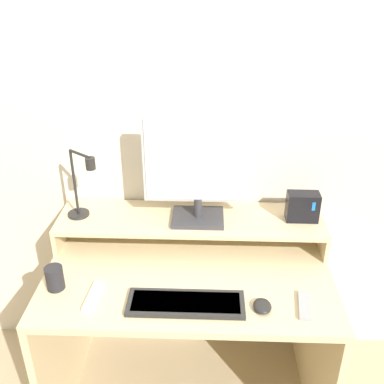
{
  "coord_description": "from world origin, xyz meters",
  "views": [
    {
      "loc": [
        0.07,
        -1.15,
        1.9
      ],
      "look_at": [
        0.01,
        0.39,
        1.09
      ],
      "focal_mm": 42.0,
      "sensor_mm": 36.0,
      "label": 1
    }
  ],
  "objects_px": {
    "remote_secondary": "(304,305)",
    "keyboard": "(185,303)",
    "monitor": "(198,169)",
    "mug": "(55,278)",
    "remote_control": "(93,296)",
    "router_dock": "(303,207)",
    "mouse": "(262,306)",
    "desk_lamp": "(82,189)"
  },
  "relations": [
    {
      "from": "mug",
      "to": "monitor",
      "type": "bearing_deg",
      "value": 31.48
    },
    {
      "from": "desk_lamp",
      "to": "remote_control",
      "type": "distance_m",
      "value": 0.47
    },
    {
      "from": "monitor",
      "to": "remote_control",
      "type": "relative_size",
      "value": 2.81
    },
    {
      "from": "desk_lamp",
      "to": "remote_secondary",
      "type": "relative_size",
      "value": 2.06
    },
    {
      "from": "remote_secondary",
      "to": "keyboard",
      "type": "bearing_deg",
      "value": -179.06
    },
    {
      "from": "router_dock",
      "to": "remote_secondary",
      "type": "xyz_separation_m",
      "value": [
        -0.05,
        -0.42,
        -0.18
      ]
    },
    {
      "from": "mouse",
      "to": "desk_lamp",
      "type": "bearing_deg",
      "value": 151.18
    },
    {
      "from": "router_dock",
      "to": "mug",
      "type": "xyz_separation_m",
      "value": [
        -1.0,
        -0.35,
        -0.14
      ]
    },
    {
      "from": "keyboard",
      "to": "mouse",
      "type": "xyz_separation_m",
      "value": [
        0.28,
        -0.01,
        0.0
      ]
    },
    {
      "from": "desk_lamp",
      "to": "remote_control",
      "type": "relative_size",
      "value": 1.9
    },
    {
      "from": "desk_lamp",
      "to": "mouse",
      "type": "bearing_deg",
      "value": -28.82
    },
    {
      "from": "mouse",
      "to": "remote_control",
      "type": "xyz_separation_m",
      "value": [
        -0.64,
        0.04,
        -0.01
      ]
    },
    {
      "from": "router_dock",
      "to": "mouse",
      "type": "distance_m",
      "value": 0.52
    },
    {
      "from": "monitor",
      "to": "mouse",
      "type": "height_order",
      "value": "monitor"
    },
    {
      "from": "keyboard",
      "to": "mug",
      "type": "xyz_separation_m",
      "value": [
        -0.51,
        0.08,
        0.04
      ]
    },
    {
      "from": "keyboard",
      "to": "remote_secondary",
      "type": "height_order",
      "value": "keyboard"
    },
    {
      "from": "desk_lamp",
      "to": "router_dock",
      "type": "xyz_separation_m",
      "value": [
        0.95,
        0.03,
        -0.08
      ]
    },
    {
      "from": "monitor",
      "to": "keyboard",
      "type": "height_order",
      "value": "monitor"
    },
    {
      "from": "desk_lamp",
      "to": "keyboard",
      "type": "height_order",
      "value": "desk_lamp"
    },
    {
      "from": "router_dock",
      "to": "keyboard",
      "type": "relative_size",
      "value": 0.32
    },
    {
      "from": "monitor",
      "to": "mug",
      "type": "distance_m",
      "value": 0.72
    },
    {
      "from": "remote_control",
      "to": "router_dock",
      "type": "bearing_deg",
      "value": 25.55
    },
    {
      "from": "desk_lamp",
      "to": "router_dock",
      "type": "distance_m",
      "value": 0.96
    },
    {
      "from": "desk_lamp",
      "to": "router_dock",
      "type": "relative_size",
      "value": 2.31
    },
    {
      "from": "remote_secondary",
      "to": "mug",
      "type": "relative_size",
      "value": 1.59
    },
    {
      "from": "keyboard",
      "to": "remote_secondary",
      "type": "relative_size",
      "value": 2.83
    },
    {
      "from": "monitor",
      "to": "remote_secondary",
      "type": "bearing_deg",
      "value": -45.11
    },
    {
      "from": "mouse",
      "to": "keyboard",
      "type": "bearing_deg",
      "value": 178.14
    },
    {
      "from": "mouse",
      "to": "remote_control",
      "type": "relative_size",
      "value": 0.5
    },
    {
      "from": "mug",
      "to": "remote_control",
      "type": "bearing_deg",
      "value": -18.33
    },
    {
      "from": "monitor",
      "to": "remote_control",
      "type": "distance_m",
      "value": 0.66
    },
    {
      "from": "monitor",
      "to": "remote_secondary",
      "type": "xyz_separation_m",
      "value": [
        0.41,
        -0.41,
        -0.36
      ]
    },
    {
      "from": "mouse",
      "to": "mug",
      "type": "distance_m",
      "value": 0.8
    },
    {
      "from": "mouse",
      "to": "router_dock",
      "type": "bearing_deg",
      "value": 64.95
    },
    {
      "from": "remote_control",
      "to": "remote_secondary",
      "type": "height_order",
      "value": "same"
    },
    {
      "from": "remote_control",
      "to": "mug",
      "type": "xyz_separation_m",
      "value": [
        -0.16,
        0.05,
        0.04
      ]
    },
    {
      "from": "mouse",
      "to": "remote_secondary",
      "type": "bearing_deg",
      "value": 5.99
    },
    {
      "from": "remote_control",
      "to": "mug",
      "type": "bearing_deg",
      "value": 161.67
    },
    {
      "from": "monitor",
      "to": "remote_control",
      "type": "bearing_deg",
      "value": -134.96
    },
    {
      "from": "router_dock",
      "to": "monitor",
      "type": "bearing_deg",
      "value": -178.15
    },
    {
      "from": "monitor",
      "to": "mug",
      "type": "xyz_separation_m",
      "value": [
        -0.55,
        -0.33,
        -0.32
      ]
    },
    {
      "from": "router_dock",
      "to": "remote_secondary",
      "type": "distance_m",
      "value": 0.46
    }
  ]
}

